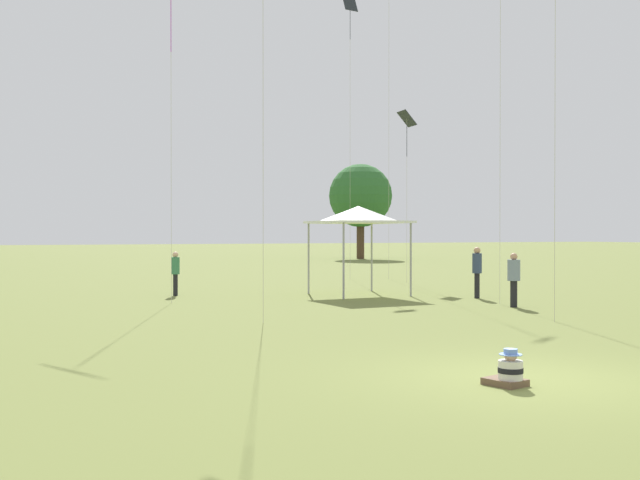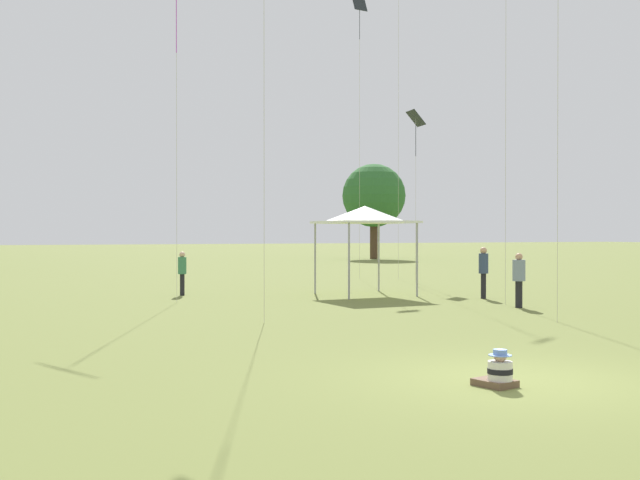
{
  "view_description": "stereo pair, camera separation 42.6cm",
  "coord_description": "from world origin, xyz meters",
  "px_view_note": "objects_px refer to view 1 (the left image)",
  "views": [
    {
      "loc": [
        -7.58,
        -8.94,
        2.2
      ],
      "look_at": [
        -0.17,
        6.98,
        2.06
      ],
      "focal_mm": 42.0,
      "sensor_mm": 36.0,
      "label": 1
    },
    {
      "loc": [
        -7.19,
        -9.12,
        2.2
      ],
      "look_at": [
        -0.17,
        6.98,
        2.06
      ],
      "focal_mm": 42.0,
      "sensor_mm": 36.0,
      "label": 2
    }
  ],
  "objects_px": {
    "kite_4": "(350,22)",
    "distant_tree_0": "(360,196)",
    "kite_3": "(407,124)",
    "person_standing_1": "(175,269)",
    "canopy_tent": "(359,215)",
    "seated_toddler": "(509,371)",
    "person_standing_0": "(477,267)",
    "person_standing_2": "(514,275)"
  },
  "relations": [
    {
      "from": "person_standing_0",
      "to": "canopy_tent",
      "type": "bearing_deg",
      "value": -47.63
    },
    {
      "from": "person_standing_1",
      "to": "canopy_tent",
      "type": "xyz_separation_m",
      "value": [
        6.07,
        -2.43,
        1.93
      ]
    },
    {
      "from": "kite_4",
      "to": "seated_toddler",
      "type": "bearing_deg",
      "value": -74.9
    },
    {
      "from": "person_standing_1",
      "to": "kite_3",
      "type": "bearing_deg",
      "value": -37.65
    },
    {
      "from": "person_standing_1",
      "to": "person_standing_2",
      "type": "height_order",
      "value": "person_standing_2"
    },
    {
      "from": "seated_toddler",
      "to": "person_standing_1",
      "type": "height_order",
      "value": "person_standing_1"
    },
    {
      "from": "person_standing_1",
      "to": "kite_3",
      "type": "height_order",
      "value": "kite_3"
    },
    {
      "from": "person_standing_1",
      "to": "person_standing_0",
      "type": "bearing_deg",
      "value": -81.72
    },
    {
      "from": "person_standing_2",
      "to": "person_standing_1",
      "type": "bearing_deg",
      "value": -10.81
    },
    {
      "from": "person_standing_1",
      "to": "canopy_tent",
      "type": "distance_m",
      "value": 6.82
    },
    {
      "from": "person_standing_0",
      "to": "seated_toddler",
      "type": "bearing_deg",
      "value": 51.65
    },
    {
      "from": "kite_3",
      "to": "distant_tree_0",
      "type": "xyz_separation_m",
      "value": [
        13.25,
        29.28,
        -1.63
      ]
    },
    {
      "from": "kite_4",
      "to": "person_standing_1",
      "type": "bearing_deg",
      "value": -111.28
    },
    {
      "from": "person_standing_1",
      "to": "kite_4",
      "type": "height_order",
      "value": "kite_4"
    },
    {
      "from": "person_standing_2",
      "to": "kite_4",
      "type": "height_order",
      "value": "kite_4"
    },
    {
      "from": "person_standing_1",
      "to": "kite_4",
      "type": "bearing_deg",
      "value": -19.64
    },
    {
      "from": "seated_toddler",
      "to": "kite_3",
      "type": "relative_size",
      "value": 0.08
    },
    {
      "from": "person_standing_0",
      "to": "person_standing_1",
      "type": "xyz_separation_m",
      "value": [
        -9.08,
        5.38,
        -0.11
      ]
    },
    {
      "from": "person_standing_0",
      "to": "canopy_tent",
      "type": "distance_m",
      "value": 4.59
    },
    {
      "from": "canopy_tent",
      "to": "distant_tree_0",
      "type": "distance_m",
      "value": 39.11
    },
    {
      "from": "kite_3",
      "to": "person_standing_2",
      "type": "bearing_deg",
      "value": -144.83
    },
    {
      "from": "person_standing_0",
      "to": "person_standing_1",
      "type": "height_order",
      "value": "person_standing_0"
    },
    {
      "from": "seated_toddler",
      "to": "person_standing_1",
      "type": "relative_size",
      "value": 0.4
    },
    {
      "from": "person_standing_2",
      "to": "canopy_tent",
      "type": "bearing_deg",
      "value": -35.62
    },
    {
      "from": "person_standing_1",
      "to": "canopy_tent",
      "type": "height_order",
      "value": "canopy_tent"
    },
    {
      "from": "person_standing_0",
      "to": "person_standing_1",
      "type": "bearing_deg",
      "value": -33.86
    },
    {
      "from": "kite_3",
      "to": "seated_toddler",
      "type": "bearing_deg",
      "value": -157.29
    },
    {
      "from": "seated_toddler",
      "to": "distant_tree_0",
      "type": "xyz_separation_m",
      "value": [
        24.01,
        49.57,
        5.32
      ]
    },
    {
      "from": "person_standing_0",
      "to": "distant_tree_0",
      "type": "xyz_separation_m",
      "value": [
        15.41,
        37.34,
        4.48
      ]
    },
    {
      "from": "person_standing_0",
      "to": "distant_tree_0",
      "type": "height_order",
      "value": "distant_tree_0"
    },
    {
      "from": "distant_tree_0",
      "to": "person_standing_0",
      "type": "bearing_deg",
      "value": -112.43
    },
    {
      "from": "person_standing_1",
      "to": "canopy_tent",
      "type": "bearing_deg",
      "value": -72.89
    },
    {
      "from": "person_standing_0",
      "to": "kite_4",
      "type": "relative_size",
      "value": 0.13
    },
    {
      "from": "canopy_tent",
      "to": "kite_3",
      "type": "xyz_separation_m",
      "value": [
        5.17,
        5.11,
        4.3
      ]
    },
    {
      "from": "kite_3",
      "to": "person_standing_1",
      "type": "bearing_deg",
      "value": 154.08
    },
    {
      "from": "kite_3",
      "to": "distant_tree_0",
      "type": "distance_m",
      "value": 32.18
    },
    {
      "from": "person_standing_2",
      "to": "distant_tree_0",
      "type": "distance_m",
      "value": 43.77
    },
    {
      "from": "person_standing_1",
      "to": "distant_tree_0",
      "type": "distance_m",
      "value": 40.53
    },
    {
      "from": "person_standing_0",
      "to": "kite_3",
      "type": "distance_m",
      "value": 10.35
    },
    {
      "from": "kite_4",
      "to": "distant_tree_0",
      "type": "xyz_separation_m",
      "value": [
        14.3,
        25.73,
        -7.0
      ]
    },
    {
      "from": "kite_4",
      "to": "distant_tree_0",
      "type": "distance_m",
      "value": 30.25
    },
    {
      "from": "kite_3",
      "to": "distant_tree_0",
      "type": "relative_size",
      "value": 0.93
    }
  ]
}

